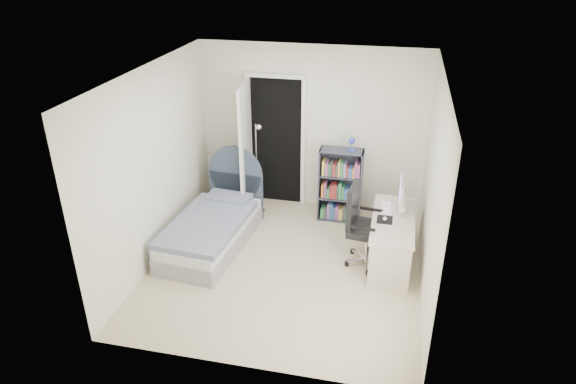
% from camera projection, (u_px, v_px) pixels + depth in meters
% --- Properties ---
extents(room_shell, '(3.50, 3.70, 2.60)m').
position_uv_depth(room_shell, '(286.00, 178.00, 6.11)').
color(room_shell, tan).
rests_on(room_shell, ground).
extents(door, '(0.92, 0.83, 2.06)m').
position_uv_depth(door, '(257.00, 145.00, 7.68)').
color(door, black).
rests_on(door, ground).
extents(bed, '(1.01, 1.90, 1.13)m').
position_uv_depth(bed, '(213.00, 227.00, 7.06)').
color(bed, gray).
rests_on(bed, ground).
extents(nightstand, '(0.40, 0.40, 0.59)m').
position_uv_depth(nightstand, '(228.00, 185.00, 7.95)').
color(nightstand, tan).
rests_on(nightstand, ground).
extents(floor_lamp, '(0.21, 0.21, 1.44)m').
position_uv_depth(floor_lamp, '(258.00, 178.00, 7.70)').
color(floor_lamp, silver).
rests_on(floor_lamp, ground).
extents(bookcase, '(0.63, 0.27, 1.33)m').
position_uv_depth(bookcase, '(340.00, 188.00, 7.55)').
color(bookcase, '#373C4C').
rests_on(bookcase, ground).
extents(desk, '(0.53, 1.33, 1.09)m').
position_uv_depth(desk, '(392.00, 238.00, 6.59)').
color(desk, beige).
rests_on(desk, ground).
extents(office_chair, '(0.58, 0.59, 1.09)m').
position_uv_depth(office_chair, '(362.00, 222.00, 6.49)').
color(office_chair, silver).
rests_on(office_chair, ground).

